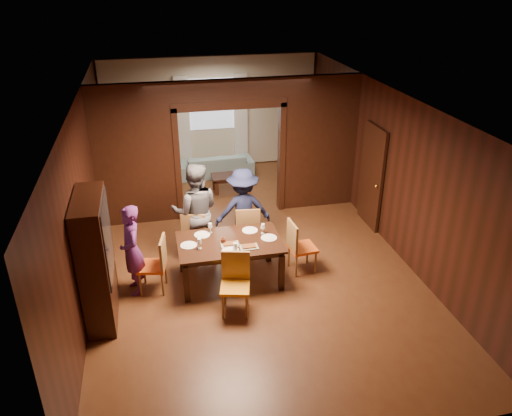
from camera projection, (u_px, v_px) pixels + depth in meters
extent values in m
plane|color=#572C18|center=(246.00, 249.00, 9.54)|extent=(9.00, 9.00, 0.00)
cube|color=silver|center=(244.00, 98.00, 8.26)|extent=(5.50, 9.00, 0.02)
cube|color=black|center=(211.00, 113.00, 12.85)|extent=(5.50, 0.02, 2.90)
cube|color=black|center=(85.00, 192.00, 8.37)|extent=(0.02, 9.00, 2.90)
cube|color=black|center=(388.00, 167.00, 9.43)|extent=(0.02, 9.00, 2.90)
cube|color=black|center=(136.00, 168.00, 10.05)|extent=(1.65, 0.15, 2.40)
cube|color=black|center=(318.00, 154.00, 10.78)|extent=(1.65, 0.15, 2.40)
cube|color=black|center=(229.00, 92.00, 9.78)|extent=(5.50, 0.15, 0.50)
cube|color=beige|center=(212.00, 113.00, 12.82)|extent=(5.40, 0.04, 2.85)
imported|color=#582263|center=(132.00, 250.00, 8.00)|extent=(0.47, 0.62, 1.54)
imported|color=#4F5055|center=(196.00, 212.00, 8.94)|extent=(0.95, 0.77, 1.82)
imported|color=#161B38|center=(243.00, 210.00, 9.23)|extent=(1.04, 0.61, 1.61)
imported|color=#82A5AA|center=(216.00, 165.00, 12.79)|extent=(1.94, 0.82, 0.56)
imported|color=black|center=(233.00, 236.00, 8.34)|extent=(0.35, 0.35, 0.09)
cube|color=black|center=(230.00, 261.00, 8.44)|extent=(1.72, 1.07, 0.76)
cube|color=black|center=(229.00, 183.00, 11.91)|extent=(0.80, 0.50, 0.40)
cube|color=black|center=(96.00, 260.00, 7.30)|extent=(0.40, 1.20, 2.00)
cube|color=black|center=(372.00, 177.00, 10.03)|extent=(0.06, 0.90, 2.10)
cube|color=silver|center=(211.00, 104.00, 12.69)|extent=(1.20, 0.03, 1.30)
cube|color=white|center=(183.00, 123.00, 12.71)|extent=(0.35, 0.06, 2.40)
cube|color=white|center=(241.00, 120.00, 13.00)|extent=(0.35, 0.06, 2.40)
cylinder|color=silver|center=(189.00, 245.00, 8.15)|extent=(0.27, 0.27, 0.01)
cylinder|color=white|center=(202.00, 235.00, 8.46)|extent=(0.27, 0.27, 0.01)
cylinder|color=white|center=(250.00, 230.00, 8.61)|extent=(0.27, 0.27, 0.01)
cylinder|color=silver|center=(269.00, 238.00, 8.37)|extent=(0.27, 0.27, 0.01)
cylinder|color=silver|center=(230.00, 250.00, 8.00)|extent=(0.27, 0.27, 0.01)
cube|color=gray|center=(230.00, 244.00, 8.16)|extent=(0.30, 0.20, 0.04)
cube|color=slate|center=(249.00, 247.00, 8.09)|extent=(0.30, 0.20, 0.04)
cylinder|color=white|center=(235.00, 247.00, 7.98)|extent=(0.07, 0.07, 0.14)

